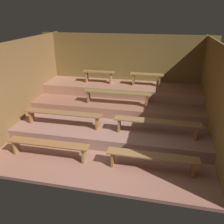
{
  "coord_description": "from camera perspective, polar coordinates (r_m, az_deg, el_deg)",
  "views": [
    {
      "loc": [
        1.21,
        -3.74,
        3.27
      ],
      "look_at": [
        0.02,
        1.91,
        0.67
      ],
      "focal_mm": 36.69,
      "sensor_mm": 36.0,
      "label": 1
    }
  ],
  "objects": [
    {
      "name": "wall_back",
      "position": [
        8.36,
        3.2,
        10.28
      ],
      "size": [
        6.05,
        0.06,
        2.51
      ],
      "primitive_type": "cube",
      "color": "brown",
      "rests_on": "ground"
    },
    {
      "name": "bench_middle_center",
      "position": [
        6.87,
        1.24,
        4.45
      ],
      "size": [
        2.03,
        0.27,
        0.4
      ],
      "color": "olive",
      "rests_on": "platform_middle"
    },
    {
      "name": "wall_left",
      "position": [
        7.31,
        -20.84,
        6.66
      ],
      "size": [
        0.06,
        5.05,
        2.51
      ],
      "primitive_type": "cube",
      "color": "brown",
      "rests_on": "ground"
    },
    {
      "name": "bench_upper_left",
      "position": [
        7.99,
        -3.37,
        9.39
      ],
      "size": [
        1.09,
        0.27,
        0.4
      ],
      "color": "olive",
      "rests_on": "platform_upper"
    },
    {
      "name": "platform_middle",
      "position": [
        7.6,
        1.83,
        2.6
      ],
      "size": [
        5.25,
        2.06,
        0.31
      ],
      "primitive_type": "cube",
      "color": "#9A654E",
      "rests_on": "platform_lower"
    },
    {
      "name": "bench_floor_right",
      "position": [
        5.14,
        9.94,
        -11.18
      ],
      "size": [
        1.99,
        0.27,
        0.4
      ],
      "color": "olive",
      "rests_on": "ground"
    },
    {
      "name": "platform_upper",
      "position": [
        7.89,
        2.41,
        5.82
      ],
      "size": [
        5.25,
        1.19,
        0.31
      ],
      "primitive_type": "cube",
      "color": "#A77259",
      "rests_on": "platform_middle"
    },
    {
      "name": "ground",
      "position": [
        6.84,
        0.16,
        -4.67
      ],
      "size": [
        6.05,
        5.05,
        0.08
      ],
      "primitive_type": "cube",
      "color": "#9B6655"
    },
    {
      "name": "wall_right",
      "position": [
        6.37,
        24.33,
        3.61
      ],
      "size": [
        0.06,
        5.05,
        2.51
      ],
      "primitive_type": "cube",
      "color": "brown",
      "rests_on": "ground"
    },
    {
      "name": "bench_lower_left",
      "position": [
        6.4,
        -12.09,
        -0.66
      ],
      "size": [
        2.17,
        0.27,
        0.4
      ],
      "color": "olive",
      "rests_on": "platform_lower"
    },
    {
      "name": "bench_floor_left",
      "position": [
        5.68,
        -15.57,
        -8.01
      ],
      "size": [
        1.99,
        0.27,
        0.4
      ],
      "color": "#926138",
      "rests_on": "ground"
    },
    {
      "name": "bench_upper_right",
      "position": [
        7.74,
        8.63,
        8.66
      ],
      "size": [
        1.09,
        0.27,
        0.4
      ],
      "color": "olive",
      "rests_on": "platform_upper"
    },
    {
      "name": "bench_lower_right",
      "position": [
        5.9,
        11.11,
        -2.78
      ],
      "size": [
        2.17,
        0.27,
        0.4
      ],
      "color": "olive",
      "rests_on": "platform_lower"
    },
    {
      "name": "platform_lower",
      "position": [
        7.17,
        0.92,
        -1.52
      ],
      "size": [
        5.25,
        3.3,
        0.31
      ],
      "primitive_type": "cube",
      "color": "#996C5F",
      "rests_on": "ground"
    }
  ]
}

